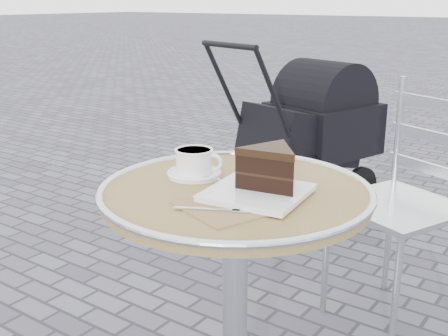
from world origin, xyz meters
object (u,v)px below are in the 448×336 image
Objects in this scene: cappuccino_set at (195,164)px; baby_stroller at (309,136)px; bistro_chair at (418,177)px; cafe_table at (235,246)px; cake_plate_set at (267,173)px.

baby_stroller is (-0.48, 1.66, -0.31)m from cappuccino_set.
cafe_table is at bearing -80.96° from bistro_chair.
cappuccino_set is 0.25m from cake_plate_set.
cafe_table is 0.92m from bistro_chair.
cafe_table is 0.81× the size of bistro_chair.
baby_stroller reaches higher than bistro_chair.
cappuccino_set is 0.46× the size of cake_plate_set.
baby_stroller reaches higher than cappuccino_set.
cake_plate_set is at bearing -29.26° from cappuccino_set.
cafe_table is 1.80m from baby_stroller.
bistro_chair is (0.12, 0.89, -0.22)m from cake_plate_set.
cafe_table is 4.23× the size of cappuccino_set.
cake_plate_set reaches higher than cappuccino_set.
cappuccino_set reaches higher than cafe_table.
bistro_chair is (0.37, 0.86, -0.20)m from cappuccino_set.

